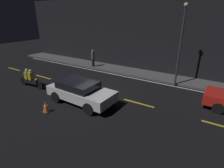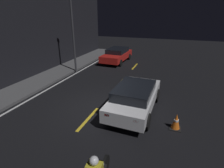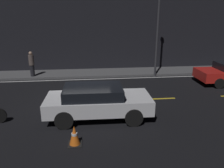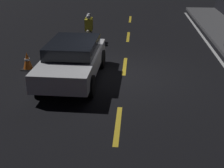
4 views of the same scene
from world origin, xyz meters
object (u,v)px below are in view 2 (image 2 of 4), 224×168
(sedan_white, at_px, (135,97))
(traffic_cone_near, at_px, (176,121))
(street_lamp, at_px, (73,31))
(taxi_red, at_px, (117,55))

(sedan_white, relative_size, traffic_cone_near, 6.30)
(sedan_white, height_order, street_lamp, street_lamp)
(taxi_red, height_order, street_lamp, street_lamp)
(street_lamp, bearing_deg, taxi_red, -23.90)
(sedan_white, bearing_deg, traffic_cone_near, -112.11)
(taxi_red, bearing_deg, sedan_white, 25.59)
(sedan_white, xyz_separation_m, traffic_cone_near, (-0.83, -1.92, -0.41))
(sedan_white, height_order, taxi_red, sedan_white)
(sedan_white, relative_size, street_lamp, 0.74)
(street_lamp, bearing_deg, sedan_white, -125.96)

